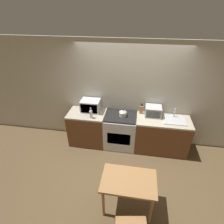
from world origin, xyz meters
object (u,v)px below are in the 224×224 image
(dining_table, at_px, (129,184))
(kettle, at_px, (123,113))
(toaster_oven, at_px, (153,111))
(microwave, at_px, (91,106))
(bottle, at_px, (91,114))
(stove_range, at_px, (120,131))

(dining_table, bearing_deg, kettle, 99.77)
(toaster_oven, bearing_deg, microwave, -179.32)
(kettle, distance_m, bottle, 0.75)
(bottle, height_order, dining_table, bottle)
(bottle, bearing_deg, toaster_oven, 12.93)
(microwave, bearing_deg, kettle, -7.55)
(microwave, height_order, toaster_oven, microwave)
(stove_range, bearing_deg, microwave, 171.24)
(microwave, xyz_separation_m, bottle, (0.09, -0.31, -0.04))
(microwave, distance_m, bottle, 0.33)
(microwave, bearing_deg, toaster_oven, 0.68)
(bottle, distance_m, dining_table, 1.81)
(bottle, distance_m, toaster_oven, 1.47)
(stove_range, distance_m, toaster_oven, 0.96)
(microwave, height_order, dining_table, microwave)
(toaster_oven, distance_m, dining_table, 1.87)
(stove_range, height_order, microwave, microwave)
(stove_range, xyz_separation_m, kettle, (0.05, 0.01, 0.53))
(microwave, bearing_deg, stove_range, -8.76)
(toaster_oven, bearing_deg, stove_range, -169.84)
(kettle, distance_m, dining_table, 1.71)
(stove_range, bearing_deg, kettle, 10.95)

